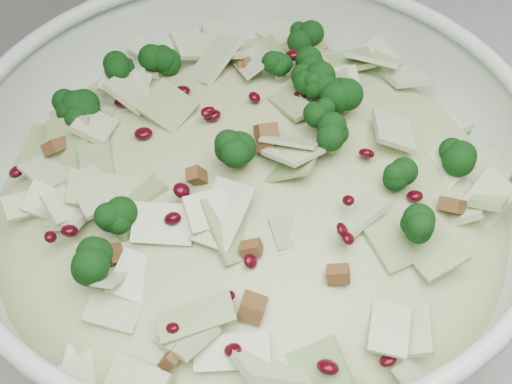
# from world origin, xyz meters

# --- Properties ---
(mixing_bowl) EXTENTS (0.48, 0.48, 0.17)m
(mixing_bowl) POSITION_xyz_m (0.30, 1.60, 0.99)
(mixing_bowl) COLOR silver
(mixing_bowl) RESTS_ON counter
(salad) EXTENTS (0.52, 0.52, 0.17)m
(salad) POSITION_xyz_m (0.30, 1.60, 1.01)
(salad) COLOR #ABB87E
(salad) RESTS_ON mixing_bowl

